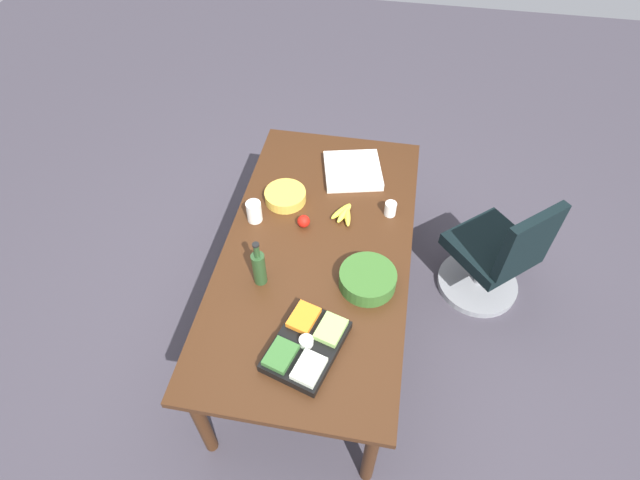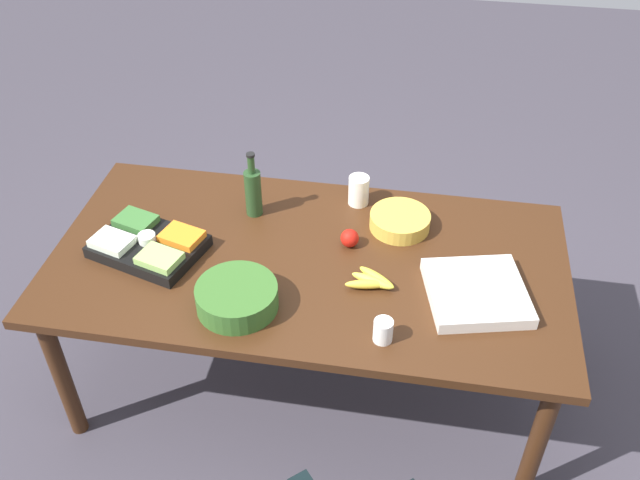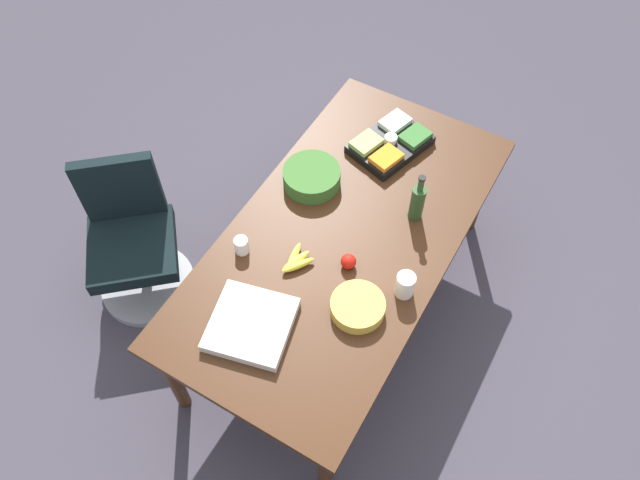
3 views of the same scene
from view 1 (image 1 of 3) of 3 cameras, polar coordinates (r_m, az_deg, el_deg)
ground_plane at (r=3.49m, az=-0.26°, el=-8.80°), size 10.00×10.00×0.00m
conference_table at (r=2.94m, az=-0.30°, el=-1.73°), size 2.07×1.07×0.75m
office_chair at (r=3.53m, az=19.07°, el=-2.06°), size 0.68×0.68×0.91m
pizza_box at (r=3.32m, az=3.71°, el=7.84°), size 0.43×0.43×0.05m
salad_bowl at (r=2.70m, az=5.40°, el=-4.43°), size 0.38×0.38×0.09m
wine_bottle at (r=2.67m, az=-6.91°, el=-3.07°), size 0.09×0.09×0.30m
veggie_tray at (r=2.49m, az=-1.56°, el=-11.76°), size 0.49×0.41×0.09m
chip_bowl at (r=3.13m, az=-3.94°, el=4.97°), size 0.32×0.32×0.07m
mayo_jar at (r=3.01m, az=-7.45°, el=3.21°), size 0.10×0.10×0.13m
apple_red at (r=2.97m, az=-1.87°, el=2.14°), size 0.09×0.09×0.08m
paper_cup at (r=3.06m, az=7.96°, el=3.51°), size 0.09×0.09×0.09m
banana_bunch at (r=3.04m, az=2.75°, el=3.01°), size 0.20×0.14×0.04m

